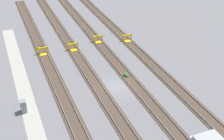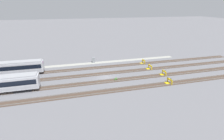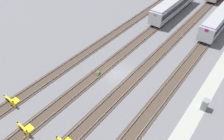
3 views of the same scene
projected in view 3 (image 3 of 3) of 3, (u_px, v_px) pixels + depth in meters
The scene contains 12 objects.
ground_plane at pixel (118, 73), 33.79m from camera, with size 400.00×400.00×0.00m, color slate.
service_walkway at pixel (196, 111), 28.08m from camera, with size 54.00×2.00×0.01m, color #9E9E93.
rail_track_nearest at pixel (163, 95), 30.19m from camera, with size 90.00×2.23×0.21m.
rail_track_near_inner at pixel (132, 80), 32.57m from camera, with size 90.00×2.24×0.21m.
rail_track_middle at pixel (106, 67), 34.95m from camera, with size 90.00×2.24×0.21m.
rail_track_far_inner at pixel (82, 56), 37.33m from camera, with size 90.00×2.23×0.21m.
subway_car_front_row_centre at pixel (221, 17), 43.98m from camera, with size 18.03×3.02×3.70m.
subway_car_front_row_right_inner at pixel (174, 5), 48.72m from camera, with size 18.00×2.85×3.70m.
bumper_stop_middle_track at pixel (25, 129), 25.42m from camera, with size 1.38×2.01×1.22m.
bumper_stop_far_inner_track at pixel (12, 101), 28.77m from camera, with size 1.35×2.00×1.22m.
electrical_cabinet at pixel (205, 104), 27.88m from camera, with size 0.90×0.73×1.60m.
weed_clump at pixel (98, 73), 33.48m from camera, with size 0.92×0.70×0.64m.
Camera 3 is at (-21.00, -14.69, 22.05)m, focal length 35.00 mm.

